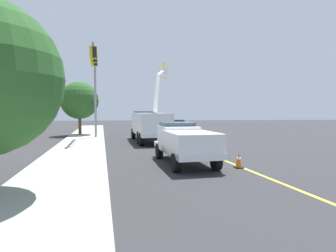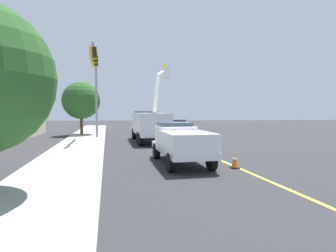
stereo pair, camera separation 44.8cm
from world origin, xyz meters
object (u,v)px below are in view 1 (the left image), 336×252
Objects in this scene: service_pickup_truck at (185,142)px; traffic_cone_leading at (239,160)px; utility_bucket_truck at (150,123)px; traffic_signal_mast at (95,74)px; traffic_cone_mid_front at (162,133)px; passing_minivan at (174,125)px.

traffic_cone_leading is (-1.30, -2.37, -0.77)m from service_pickup_truck.
utility_bucket_truck is 10.87m from service_pickup_truck.
utility_bucket_truck is at bearing -110.24° from traffic_signal_mast.
traffic_cone_leading is 0.84× the size of traffic_cone_mid_front.
passing_minivan is at bearing -5.75° from service_pickup_truck.
service_pickup_truck is at bearing 174.25° from passing_minivan.
service_pickup_truck is 0.66× the size of traffic_signal_mast.
utility_bucket_truck is 1.69× the size of passing_minivan.
utility_bucket_truck reaches higher than passing_minivan.
utility_bucket_truck is 0.95× the size of traffic_signal_mast.
traffic_cone_mid_front is (4.34, -1.43, -1.19)m from utility_bucket_truck.
traffic_signal_mast is (-7.34, 8.28, 5.15)m from passing_minivan.
traffic_signal_mast is at bearing 111.47° from traffic_cone_mid_front.
utility_bucket_truck is at bearing 161.76° from traffic_cone_mid_front.
traffic_signal_mast is at bearing 131.53° from passing_minivan.
traffic_cone_leading is (-21.24, -0.36, -0.62)m from passing_minivan.
service_pickup_truck is (-10.77, -1.31, -0.50)m from utility_bucket_truck.
passing_minivan reaches higher than traffic_cone_mid_front.
service_pickup_truck reaches higher than traffic_cone_leading.
passing_minivan is (9.16, -3.32, -0.64)m from utility_bucket_truck.
traffic_cone_leading is at bearing -118.73° from service_pickup_truck.
traffic_signal_mast reaches higher than traffic_cone_mid_front.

